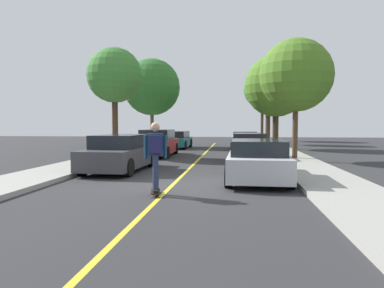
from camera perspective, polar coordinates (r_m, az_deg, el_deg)
name	(u,v)px	position (r m, az deg, el deg)	size (l,w,h in m)	color
ground	(172,185)	(10.64, -3.13, -6.54)	(80.00, 80.00, 0.00)	#2D2D30
sidewalk_left	(24,180)	(12.30, -25.06, -5.18)	(2.11, 56.00, 0.14)	#9E9B93
sidewalk_right	(337,186)	(10.86, 21.95, -6.20)	(2.11, 56.00, 0.14)	#9E9B93
center_line	(189,168)	(14.56, -0.42, -3.90)	(0.12, 39.20, 0.01)	gold
parked_car_left_nearest	(120,153)	(14.05, -11.29, -1.45)	(2.03, 4.42, 1.39)	#38383D
parked_car_left_near	(157,143)	(20.39, -5.56, 0.11)	(1.94, 4.50, 1.48)	maroon
parked_car_left_far	(176,140)	(26.86, -2.56, 0.70)	(2.09, 4.13, 1.27)	#196066
parked_car_right_nearest	(258,161)	(11.57, 10.35, -2.60)	(2.01, 4.34, 1.30)	#B7B7BC
parked_car_right_near	(249,147)	(18.21, 9.04, -0.43)	(1.83, 4.03, 1.34)	maroon
parked_car_right_far	(245,141)	(24.59, 8.45, 0.42)	(1.98, 4.42, 1.28)	#38383D
street_tree_left_nearest	(115,76)	(20.45, -12.17, 10.52)	(3.01, 3.01, 5.83)	#3D2D1E
street_tree_left_near	(152,87)	(29.05, -6.38, 8.93)	(4.48, 4.48, 6.83)	brown
street_tree_right_nearest	(296,75)	(18.37, 16.14, 10.39)	(3.53, 3.53, 5.78)	#4C3823
street_tree_right_near	(276,86)	(26.75, 13.16, 8.94)	(4.46, 4.46, 6.63)	#3D2D1E
street_tree_right_far	(268,94)	(32.70, 11.98, 7.76)	(3.54, 3.54, 6.11)	#3D2D1E
street_tree_right_farthest	(262,89)	(39.58, 11.09, 8.48)	(4.02, 4.02, 7.39)	#3D2D1E
fire_hydrant	(120,150)	(18.77, -11.41, -0.89)	(0.20, 0.20, 0.70)	#B2140F
skateboard	(156,191)	(9.24, -5.77, -7.49)	(0.40, 0.87, 0.10)	black
skateboarder	(155,152)	(9.07, -5.81, -1.25)	(0.59, 0.70, 1.74)	black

